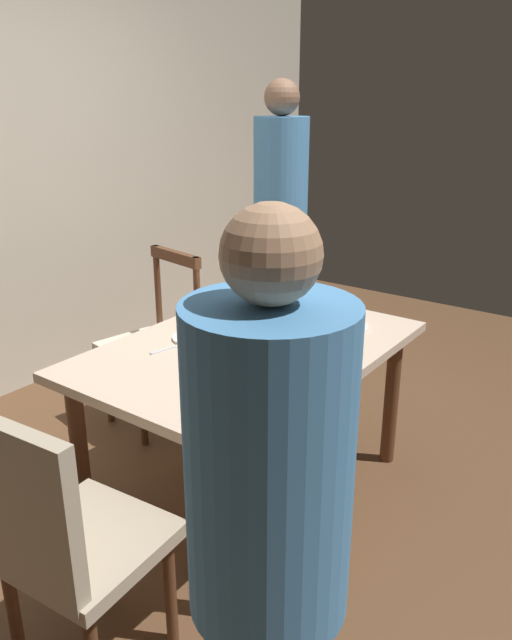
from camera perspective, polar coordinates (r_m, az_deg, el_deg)
ground at (r=2.99m, az=-0.59°, el=-15.41°), size 6.40×6.40×0.00m
dining_table at (r=2.67m, az=-0.63°, el=-4.12°), size 1.43×1.01×0.73m
birthday_cake at (r=2.76m, az=3.54°, el=-0.12°), size 0.28×0.28×0.18m
plate_near_celebrant at (r=2.22m, az=-1.99°, el=-6.65°), size 0.22×0.22×0.01m
plate_far_side at (r=2.71m, az=-5.41°, el=-1.61°), size 0.22×0.22×0.01m
plate_near_guest at (r=2.86m, az=8.20°, el=-0.59°), size 0.22×0.22×0.01m
fork_near_celebrant at (r=2.12m, az=-5.03°, el=-8.15°), size 0.18×0.02×0.01m
fork_far_side at (r=2.62m, az=-8.04°, el=-2.61°), size 0.18×0.06×0.01m
chair_spindle_back at (r=3.40m, az=-9.44°, el=-2.25°), size 0.51×0.51×0.95m
chair_upholstered at (r=1.97m, az=-17.50°, el=-18.63°), size 0.48×0.47×0.95m
person_celebrant at (r=1.30m, az=1.16°, el=-20.19°), size 0.32×0.32×1.57m
person_guest at (r=3.73m, az=2.27°, el=9.47°), size 0.32×0.32×1.83m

